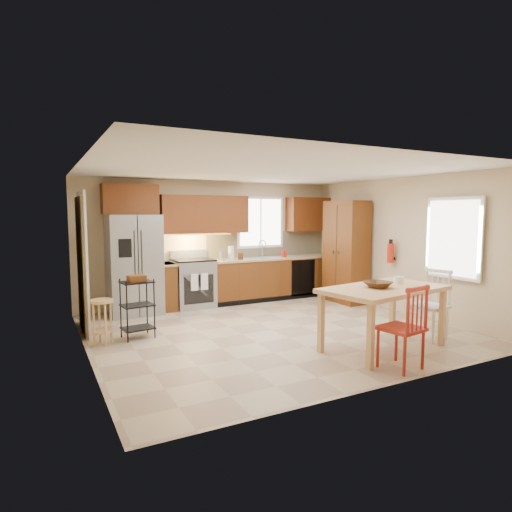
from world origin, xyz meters
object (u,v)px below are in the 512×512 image
object	(u,v)px
refrigerator	(134,265)
chair_white	(429,305)
bar_stool	(102,322)
soap_bottle	(284,253)
fire_extinguisher	(390,253)
table_bowl	(378,288)
dining_table	(383,319)
chair_red	(401,327)
utility_cart	(137,308)
range_stove	(193,284)
table_jar	(399,282)
pantry	(346,252)

from	to	relation	value
refrigerator	chair_white	world-z (taller)	refrigerator
bar_stool	soap_bottle	bearing A→B (deg)	37.24
fire_extinguisher	chair_white	bearing A→B (deg)	-116.85
chair_white	table_bowl	size ratio (longest dim) A/B	2.90
refrigerator	dining_table	world-z (taller)	refrigerator
fire_extinguisher	dining_table	distance (m)	2.52
table_bowl	chair_red	bearing A→B (deg)	-110.46
chair_white	chair_red	bearing A→B (deg)	108.98
chair_red	chair_white	size ratio (longest dim) A/B	1.00
dining_table	utility_cart	xyz separation A→B (m)	(-2.85, 2.07, 0.03)
refrigerator	chair_red	bearing A→B (deg)	-62.70
table_bowl	utility_cart	world-z (taller)	table_bowl
range_stove	table_jar	bearing A→B (deg)	-63.51
range_stove	dining_table	distance (m)	3.96
refrigerator	range_stove	world-z (taller)	refrigerator
refrigerator	table_bowl	bearing A→B (deg)	-55.98
dining_table	fire_extinguisher	bearing A→B (deg)	33.96
pantry	fire_extinguisher	size ratio (longest dim) A/B	5.83
refrigerator	bar_stool	distance (m)	1.95
pantry	utility_cart	distance (m)	4.51
dining_table	chair_red	distance (m)	0.74
range_stove	table_jar	world-z (taller)	table_jar
range_stove	table_bowl	bearing A→B (deg)	-70.55
refrigerator	dining_table	size ratio (longest dim) A/B	1.06
chair_red	dining_table	bearing A→B (deg)	52.38
soap_bottle	dining_table	bearing A→B (deg)	-99.68
dining_table	table_bowl	distance (m)	0.44
table_jar	pantry	bearing A→B (deg)	65.45
chair_white	pantry	bearing A→B (deg)	-22.36
fire_extinguisher	dining_table	xyz separation A→B (m)	(-1.77, -1.66, -0.68)
fire_extinguisher	soap_bottle	bearing A→B (deg)	120.53
dining_table	bar_stool	xyz separation A→B (m)	(-3.36, 1.96, -0.10)
range_stove	pantry	bearing A→B (deg)	-18.29
refrigerator	dining_table	distance (m)	4.48
soap_bottle	fire_extinguisher	size ratio (longest dim) A/B	0.53
refrigerator	fire_extinguisher	world-z (taller)	refrigerator
table_bowl	table_jar	distance (m)	0.50
refrigerator	table_jar	distance (m)	4.59
chair_red	utility_cart	world-z (taller)	chair_red
dining_table	refrigerator	bearing A→B (deg)	115.85
pantry	dining_table	xyz separation A→B (m)	(-1.57, -2.71, -0.63)
pantry	range_stove	bearing A→B (deg)	161.71
pantry	bar_stool	distance (m)	5.04
table_jar	dining_table	bearing A→B (deg)	-164.05
pantry	chair_white	bearing A→B (deg)	-103.04
refrigerator	utility_cart	size ratio (longest dim) A/B	2.05
fire_extinguisher	chair_white	xyz separation A→B (m)	(-0.82, -1.61, -0.59)
pantry	fire_extinguisher	xyz separation A→B (m)	(0.20, -1.05, 0.05)
chair_red	bar_stool	distance (m)	3.99
range_stove	utility_cart	distance (m)	2.18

